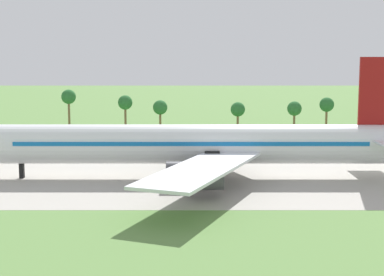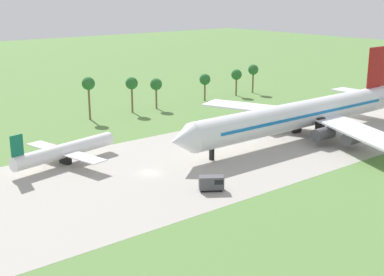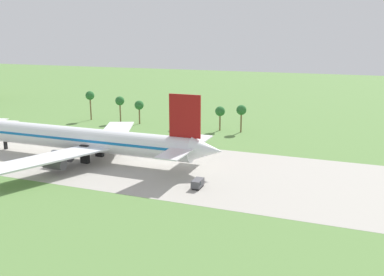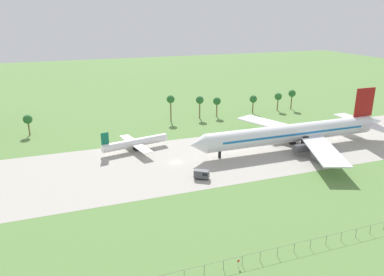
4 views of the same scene
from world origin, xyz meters
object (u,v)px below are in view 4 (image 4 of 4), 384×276
at_px(jet_airliner, 296,133).
at_px(baggage_tug, 202,174).
at_px(regional_aircraft, 135,143).
at_px(no_stopping_sign, 238,262).

relative_size(jet_airliner, baggage_tug, 16.83).
bearing_deg(regional_aircraft, no_stopping_sign, -85.78).
height_order(regional_aircraft, no_stopping_sign, regional_aircraft).
bearing_deg(jet_airliner, baggage_tug, -161.92).
distance_m(jet_airliner, no_stopping_sign, 73.77).
bearing_deg(baggage_tug, regional_aircraft, 113.66).
bearing_deg(baggage_tug, no_stopping_sign, -101.66).
xyz_separation_m(jet_airliner, no_stopping_sign, (-50.17, -53.88, -4.66)).
bearing_deg(baggage_tug, jet_airliner, 18.08).
bearing_deg(no_stopping_sign, jet_airliner, 47.04).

